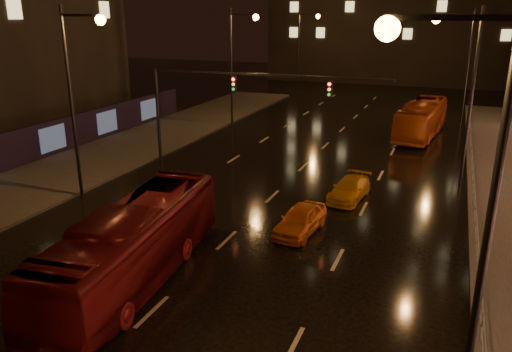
# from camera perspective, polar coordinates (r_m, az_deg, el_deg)

# --- Properties ---
(ground) EXTENTS (140.00, 140.00, 0.00)m
(ground) POSITION_cam_1_polar(r_m,az_deg,el_deg) (31.05, 4.37, 0.06)
(ground) COLOR black
(ground) RESTS_ON ground
(sidewalk_left) EXTENTS (7.00, 70.00, 0.15)m
(sidewalk_left) POSITION_cam_1_polar(r_m,az_deg,el_deg) (33.47, -21.06, 0.34)
(sidewalk_left) COLOR #38332D
(sidewalk_left) RESTS_ON ground
(traffic_signal) EXTENTS (15.31, 0.32, 6.20)m
(traffic_signal) POSITION_cam_1_polar(r_m,az_deg,el_deg) (31.76, -4.28, 9.25)
(traffic_signal) COLOR black
(traffic_signal) RESTS_ON ground
(streetlight_right) EXTENTS (2.64, 0.50, 10.00)m
(streetlight_right) POSITION_cam_1_polar(r_m,az_deg,el_deg) (10.73, 22.15, -0.31)
(streetlight_right) COLOR black
(streetlight_right) RESTS_ON ground
(railing_right) EXTENTS (0.05, 56.00, 1.00)m
(railing_right) POSITION_cam_1_polar(r_m,az_deg,el_deg) (27.70, 23.68, -1.77)
(railing_right) COLOR #99999E
(railing_right) RESTS_ON sidewalk_right
(bus_red) EXTENTS (3.61, 10.85, 2.97)m
(bus_red) POSITION_cam_1_polar(r_m,az_deg,el_deg) (19.05, -13.78, -7.62)
(bus_red) COLOR #5A0C11
(bus_red) RESTS_ON ground
(bus_curb) EXTENTS (3.55, 10.49, 2.87)m
(bus_curb) POSITION_cam_1_polar(r_m,az_deg,el_deg) (42.95, 18.39, 6.22)
(bus_curb) COLOR #AE4311
(bus_curb) RESTS_ON ground
(taxi_near) EXTENTS (1.88, 3.87, 1.27)m
(taxi_near) POSITION_cam_1_polar(r_m,az_deg,el_deg) (22.89, 5.09, -4.99)
(taxi_near) COLOR orange
(taxi_near) RESTS_ON ground
(taxi_far) EXTENTS (1.97, 4.00, 1.12)m
(taxi_far) POSITION_cam_1_polar(r_m,az_deg,el_deg) (27.39, 10.64, -1.47)
(taxi_far) COLOR orange
(taxi_far) RESTS_ON ground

